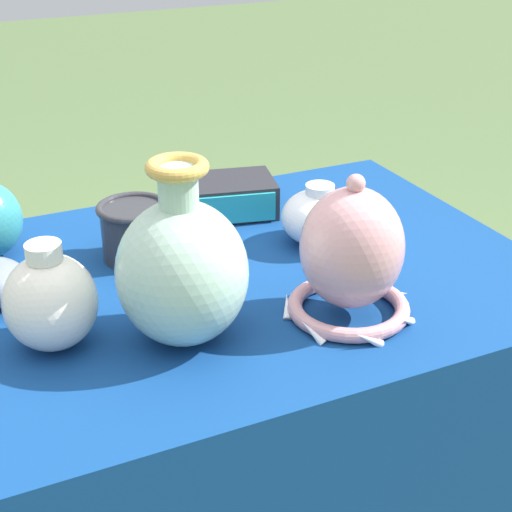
% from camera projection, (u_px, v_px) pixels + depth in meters
% --- Properties ---
extents(display_table, '(0.99, 0.71, 0.79)m').
position_uv_depth(display_table, '(231.00, 333.00, 1.27)').
color(display_table, brown).
rests_on(display_table, ground_plane).
extents(vase_tall_bulbous, '(0.18, 0.18, 0.26)m').
position_uv_depth(vase_tall_bulbous, '(182.00, 270.00, 1.03)').
color(vase_tall_bulbous, '#A8CCB7').
rests_on(vase_tall_bulbous, display_table).
extents(vase_dome_bell, '(0.19, 0.19, 0.22)m').
position_uv_depth(vase_dome_bell, '(351.00, 258.00, 1.09)').
color(vase_dome_bell, '#D19399').
rests_on(vase_dome_bell, display_table).
extents(mosaic_tile_box, '(0.18, 0.16, 0.06)m').
position_uv_depth(mosaic_tile_box, '(231.00, 196.00, 1.44)').
color(mosaic_tile_box, '#232328').
rests_on(mosaic_tile_box, display_table).
extents(jar_round_ivory, '(0.12, 0.12, 0.15)m').
position_uv_depth(jar_round_ivory, '(50.00, 301.00, 1.03)').
color(jar_round_ivory, white).
rests_on(jar_round_ivory, display_table).
extents(jar_round_porcelain, '(0.13, 0.13, 0.11)m').
position_uv_depth(jar_round_porcelain, '(319.00, 217.00, 1.32)').
color(jar_round_porcelain, white).
rests_on(jar_round_porcelain, display_table).
extents(cup_wide_charcoal, '(0.12, 0.12, 0.10)m').
position_uv_depth(cup_wide_charcoal, '(134.00, 229.00, 1.27)').
color(cup_wide_charcoal, '#2D2D33').
rests_on(cup_wide_charcoal, display_table).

